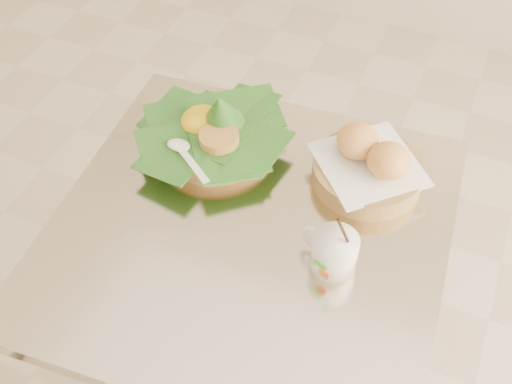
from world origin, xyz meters
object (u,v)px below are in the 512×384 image
at_px(bread_basket, 369,166).
at_px(coffee_mug, 333,251).
at_px(rice_basket, 215,130).
at_px(cafe_table, 250,294).

xyz_separation_m(bread_basket, coffee_mug, (0.00, -0.21, -0.00)).
distance_m(rice_basket, coffee_mug, 0.36).
bearing_deg(bread_basket, coffee_mug, -89.47).
relative_size(rice_basket, coffee_mug, 2.13).
distance_m(bread_basket, coffee_mug, 0.21).
relative_size(bread_basket, coffee_mug, 1.83).
xyz_separation_m(cafe_table, coffee_mug, (0.16, -0.02, 0.26)).
bearing_deg(cafe_table, bread_basket, 50.37).
height_order(cafe_table, coffee_mug, coffee_mug).
height_order(cafe_table, rice_basket, rice_basket).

